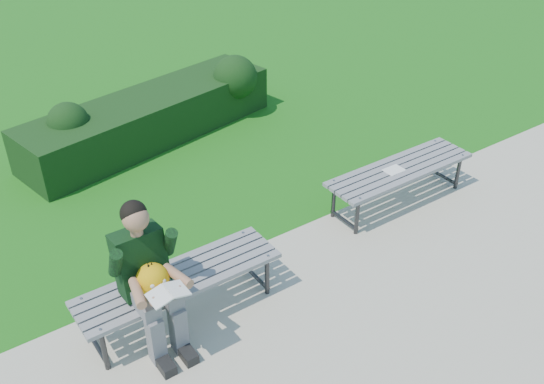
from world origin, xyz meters
TOP-DOWN VIEW (x-y plane):
  - ground at (0.00, 0.00)m, footprint 80.00×80.00m
  - walkway at (0.00, -1.75)m, footprint 30.00×3.50m
  - hedge at (0.49, 2.81)m, footprint 3.68×1.58m
  - bench_left at (-0.85, -0.47)m, footprint 1.80×0.50m
  - bench_right at (2.00, -0.24)m, footprint 1.80×0.50m
  - seated_boy at (-1.15, -0.56)m, footprint 0.56×0.76m
  - paper_sheet at (1.90, -0.24)m, footprint 0.22×0.16m

SIDE VIEW (x-z plane):
  - ground at x=0.00m, z-range 0.00..0.00m
  - walkway at x=0.00m, z-range 0.00..0.02m
  - hedge at x=0.49m, z-range -0.10..0.79m
  - bench_left at x=-0.85m, z-range 0.19..0.64m
  - bench_right at x=2.00m, z-range 0.19..0.64m
  - paper_sheet at x=1.90m, z-range 0.47..0.48m
  - seated_boy at x=-1.15m, z-range 0.06..1.37m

